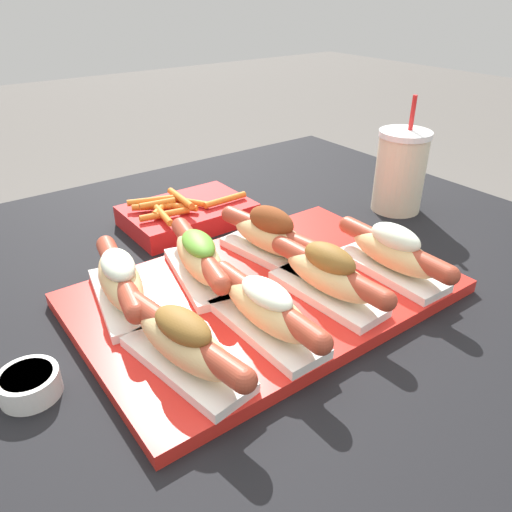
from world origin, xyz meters
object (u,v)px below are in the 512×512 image
serving_tray (265,293)px  hot_dog_0 (184,343)px  hot_dog_3 (393,252)px  hot_dog_5 (199,258)px  hot_dog_2 (328,274)px  drink_cup (400,171)px  hot_dog_4 (120,280)px  hot_dog_6 (271,235)px  hot_dog_1 (266,309)px  sauce_bowl (29,383)px  fries_basket (187,214)px

serving_tray → hot_dog_0: bearing=-155.1°
hot_dog_3 → hot_dog_5: 0.27m
hot_dog_0 → hot_dog_3: (0.33, 0.00, 0.00)m
hot_dog_0 → hot_dog_2: 0.22m
drink_cup → serving_tray: bearing=-166.1°
hot_dog_4 → hot_dog_5: hot_dog_4 is taller
hot_dog_6 → hot_dog_1: bearing=-129.6°
serving_tray → hot_dog_6: hot_dog_6 is taller
hot_dog_2 → drink_cup: 0.37m
hot_dog_4 → hot_dog_3: bearing=-25.1°
hot_dog_3 → hot_dog_1: bearing=-179.5°
hot_dog_3 → sauce_bowl: hot_dog_3 is taller
hot_dog_5 → drink_cup: size_ratio=0.96×
hot_dog_2 → drink_cup: drink_cup is taller
hot_dog_6 → sauce_bowl: hot_dog_6 is taller
fries_basket → drink_cup: bearing=-26.9°
hot_dog_3 → fries_basket: (-0.13, 0.35, -0.03)m
hot_dog_0 → hot_dog_5: (0.11, 0.15, -0.00)m
hot_dog_2 → hot_dog_1: bearing=-173.8°
serving_tray → fries_basket: size_ratio=2.29×
hot_dog_0 → hot_dog_5: bearing=54.4°
hot_dog_0 → hot_dog_4: size_ratio=1.01×
sauce_bowl → drink_cup: size_ratio=0.30×
hot_dog_5 → fries_basket: 0.22m
hot_dog_0 → hot_dog_6: hot_dog_6 is taller
serving_tray → hot_dog_2: bearing=-52.2°
serving_tray → drink_cup: size_ratio=2.34×
hot_dog_5 → hot_dog_6: hot_dog_6 is taller
sauce_bowl → hot_dog_0: bearing=-29.1°
hot_dog_0 → hot_dog_5: size_ratio=1.01×
hot_dog_3 → fries_basket: size_ratio=0.96×
hot_dog_4 → hot_dog_1: bearing=-55.1°
fries_basket → sauce_bowl: bearing=-141.6°
hot_dog_5 → hot_dog_6: bearing=-4.5°
drink_cup → hot_dog_6: bearing=-174.4°
serving_tray → hot_dog_1: hot_dog_1 is taller
serving_tray → hot_dog_1: bearing=-126.4°
serving_tray → hot_dog_0: (-0.16, -0.08, 0.04)m
hot_dog_1 → hot_dog_2: hot_dog_2 is taller
hot_dog_5 → hot_dog_2: bearing=-51.9°
hot_dog_0 → hot_dog_6: (0.22, 0.14, 0.00)m
drink_cup → fries_basket: 0.40m
hot_dog_1 → hot_dog_3: 0.22m
hot_dog_5 → sauce_bowl: hot_dog_5 is taller
hot_dog_3 → fries_basket: bearing=110.8°
hot_dog_5 → serving_tray: bearing=-51.5°
serving_tray → fries_basket: 0.27m
serving_tray → hot_dog_2: (0.05, -0.07, 0.04)m
hot_dog_4 → drink_cup: bearing=1.5°
hot_dog_6 → drink_cup: (0.32, 0.03, 0.02)m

